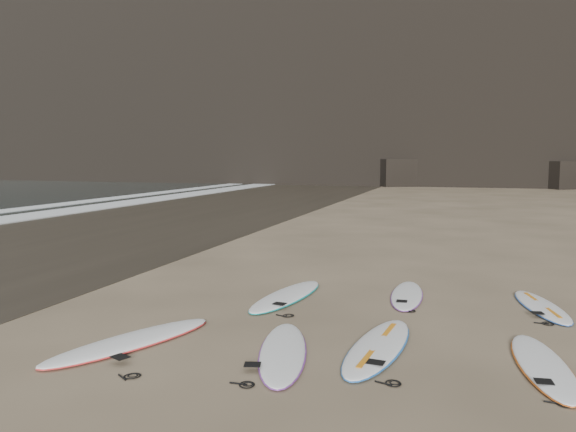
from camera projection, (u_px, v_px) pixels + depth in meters
name	position (u px, v px, depth m)	size (l,w,h in m)	color
ground	(458.00, 357.00, 7.52)	(240.00, 240.00, 0.00)	#897559
wet_sand	(96.00, 229.00, 20.86)	(12.00, 200.00, 0.01)	#383026
surfboard_0	(131.00, 340.00, 8.03)	(0.67, 2.79, 0.10)	white
surfboard_1	(283.00, 351.00, 7.61)	(0.61, 2.53, 0.09)	white
surfboard_2	(378.00, 346.00, 7.81)	(0.65, 2.69, 0.10)	white
surfboard_3	(543.00, 365.00, 7.11)	(0.59, 2.44, 0.09)	white
surfboard_5	(287.00, 295.00, 10.65)	(0.66, 2.74, 0.10)	white
surfboard_6	(407.00, 295.00, 10.74)	(0.56, 2.35, 0.08)	white
surfboard_7	(541.00, 306.00, 9.92)	(0.55, 2.30, 0.08)	white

